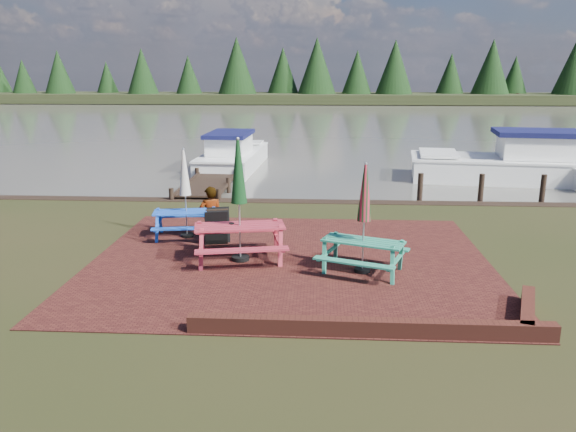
% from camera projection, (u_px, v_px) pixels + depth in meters
% --- Properties ---
extents(ground, '(120.00, 120.00, 0.00)m').
position_uv_depth(ground, '(287.00, 277.00, 11.79)').
color(ground, black).
rests_on(ground, ground).
extents(paving, '(9.00, 7.50, 0.02)m').
position_uv_depth(paving, '(290.00, 261.00, 12.75)').
color(paving, '#3C1513').
rests_on(paving, ground).
extents(brick_wall, '(6.21, 1.79, 0.30)m').
position_uv_depth(brick_wall, '(408.00, 324.00, 9.30)').
color(brick_wall, '#4C1E16').
rests_on(brick_wall, ground).
extents(water, '(120.00, 60.00, 0.02)m').
position_uv_depth(water, '(313.00, 121.00, 47.52)').
color(water, '#4D4B42').
rests_on(water, ground).
extents(far_treeline, '(120.00, 10.00, 8.10)m').
position_uv_depth(far_treeline, '(317.00, 77.00, 74.70)').
color(far_treeline, black).
rests_on(far_treeline, ground).
extents(picnic_table_teal, '(2.13, 2.03, 2.37)m').
position_uv_depth(picnic_table_teal, '(363.00, 236.00, 11.87)').
color(picnic_table_teal, '#2D9273').
rests_on(picnic_table_teal, ground).
extents(picnic_table_red, '(2.32, 2.14, 2.79)m').
position_uv_depth(picnic_table_red, '(240.00, 220.00, 12.57)').
color(picnic_table_red, '#AA2B3B').
rests_on(picnic_table_red, ground).
extents(picnic_table_blue, '(1.88, 1.72, 2.30)m').
position_uv_depth(picnic_table_blue, '(186.00, 207.00, 14.42)').
color(picnic_table_blue, blue).
rests_on(picnic_table_blue, ground).
extents(chalkboard, '(0.59, 0.65, 0.90)m').
position_uv_depth(chalkboard, '(217.00, 226.00, 13.91)').
color(chalkboard, black).
rests_on(chalkboard, ground).
extents(jetty, '(1.76, 9.08, 1.00)m').
position_uv_depth(jetty, '(218.00, 174.00, 22.85)').
color(jetty, black).
rests_on(jetty, ground).
extents(boat_jetty, '(2.58, 6.73, 1.92)m').
position_uv_depth(boat_jetty, '(233.00, 157.00, 25.56)').
color(boat_jetty, white).
rests_on(boat_jetty, ground).
extents(boat_near, '(8.76, 4.03, 2.29)m').
position_uv_depth(boat_near, '(523.00, 165.00, 22.69)').
color(boat_near, white).
rests_on(boat_near, ground).
extents(person, '(0.80, 0.66, 1.88)m').
position_uv_depth(person, '(210.00, 187.00, 16.23)').
color(person, gray).
rests_on(person, ground).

